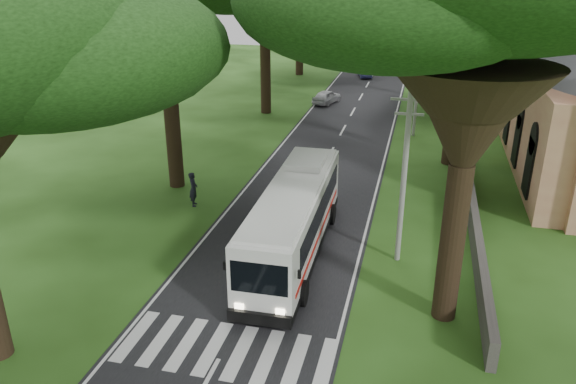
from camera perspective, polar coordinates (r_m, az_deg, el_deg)
name	(u,v)px	position (r m, az deg, el deg)	size (l,w,h in m)	color
ground	(242,318)	(22.07, -4.74, -12.61)	(140.00, 140.00, 0.00)	#264814
road	(341,134)	(44.30, 5.40, 5.90)	(8.00, 120.00, 0.04)	black
crosswalk	(224,350)	(20.56, -6.54, -15.70)	(8.00, 3.00, 0.01)	silver
property_wall	(462,138)	(42.87, 17.24, 5.22)	(0.35, 50.00, 1.20)	#383533
pole_near	(404,174)	(24.55, 11.72, 1.83)	(1.60, 0.24, 8.00)	gray
pole_mid	(418,82)	(43.85, 13.05, 10.88)	(1.60, 0.24, 8.00)	gray
pole_far	(423,45)	(63.59, 13.58, 14.35)	(1.60, 0.24, 8.00)	gray
coach_bus	(294,218)	(25.37, 0.58, -2.69)	(2.90, 11.69, 3.43)	white
distant_car_a	(327,97)	(53.64, 3.94, 9.64)	(1.50, 3.73, 1.27)	#BBBBC0
distant_car_b	(365,72)	(66.68, 7.82, 12.03)	(1.28, 3.67, 1.21)	navy
distant_car_c	(387,55)	(78.89, 10.07, 13.54)	(1.72, 4.24, 1.23)	maroon
pedestrian	(193,189)	(31.29, -9.59, 0.29)	(0.71, 0.47, 1.95)	black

